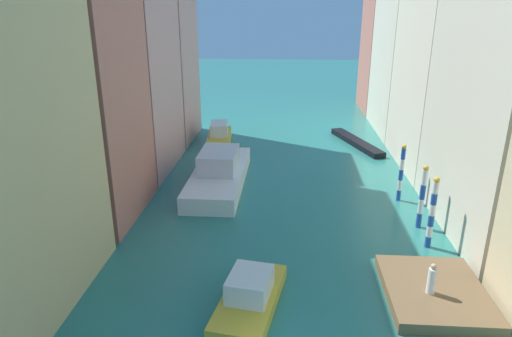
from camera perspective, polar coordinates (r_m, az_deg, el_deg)
ground_plane at (r=38.68m, az=3.92°, el=0.99°), size 154.00×154.00×0.00m
building_left_1 at (r=28.59m, az=-21.84°, el=11.04°), size 6.39×7.97×17.53m
building_left_2 at (r=36.42m, az=-16.31°, el=15.93°), size 6.39×9.18×20.89m
building_left_3 at (r=44.74m, az=-12.37°, el=15.68°), size 6.39×7.80×19.10m
building_right_2 at (r=38.62m, az=23.60°, el=14.83°), size 6.39×10.88×20.29m
building_right_3 at (r=49.29m, az=19.16°, el=13.75°), size 6.39×11.25×16.25m
building_right_4 at (r=59.21m, az=16.59°, el=13.82°), size 6.39×8.83×14.11m
waterfront_dock at (r=22.68m, az=21.49°, el=-14.26°), size 4.34×5.32×0.55m
person_on_dock at (r=21.70m, az=21.22°, el=-12.89°), size 0.36×0.36×1.46m
mooring_pole_0 at (r=26.00m, az=21.27°, el=-5.10°), size 0.34×0.34×4.10m
mooring_pole_1 at (r=28.14m, az=20.16°, el=-3.27°), size 0.34×0.34×3.91m
mooring_pole_2 at (r=31.60m, az=17.79°, el=-0.46°), size 0.31×0.31×3.95m
vaporetto_white at (r=33.32m, az=-4.66°, el=-0.54°), size 3.66×11.01×2.61m
gondola_black at (r=44.03m, az=12.50°, el=3.25°), size 4.03×8.65×0.50m
motorboat_0 at (r=43.51m, az=-4.64°, el=4.13°), size 2.80×6.44×1.99m
motorboat_1 at (r=20.48m, az=-0.78°, el=-15.63°), size 3.16×5.69×1.64m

